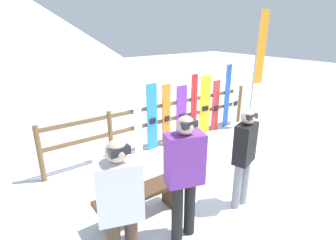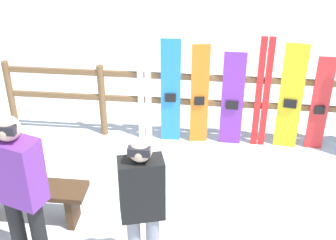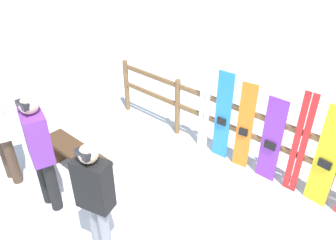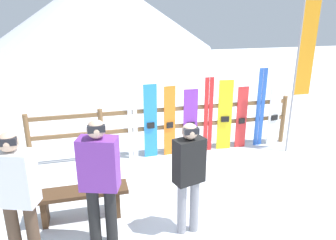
% 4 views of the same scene
% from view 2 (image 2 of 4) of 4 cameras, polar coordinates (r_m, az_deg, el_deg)
% --- Properties ---
extents(ground_plane, '(40.00, 40.00, 0.00)m').
position_cam_2_polar(ground_plane, '(5.34, 2.18, -14.22)').
color(ground_plane, white).
extents(fence, '(5.65, 0.10, 1.11)m').
position_cam_2_polar(fence, '(6.64, 3.63, 2.59)').
color(fence, brown).
rests_on(fence, ground).
extents(bench, '(1.38, 0.36, 0.48)m').
position_cam_2_polar(bench, '(5.57, -16.85, -8.70)').
color(bench, '#4C331E').
rests_on(bench, ground).
extents(person_black, '(0.45, 0.32, 1.62)m').
position_cam_2_polar(person_black, '(4.33, -3.18, -9.91)').
color(person_black, gray).
rests_on(person_black, ground).
extents(person_purple, '(0.54, 0.40, 1.75)m').
position_cam_2_polar(person_purple, '(4.61, -17.70, -7.67)').
color(person_purple, black).
rests_on(person_purple, ground).
extents(ski_pair_white, '(0.20, 0.02, 1.56)m').
position_cam_2_polar(ski_pair_white, '(6.61, -2.90, 3.56)').
color(ski_pair_white, white).
rests_on(ski_pair_white, ground).
extents(snowboard_blue, '(0.28, 0.06, 1.57)m').
position_cam_2_polar(snowboard_blue, '(6.56, 0.32, 3.41)').
color(snowboard_blue, '#288CE0').
rests_on(snowboard_blue, ground).
extents(snowboard_orange, '(0.25, 0.08, 1.51)m').
position_cam_2_polar(snowboard_orange, '(6.55, 3.88, 2.99)').
color(snowboard_orange, orange).
rests_on(snowboard_orange, ground).
extents(snowboard_purple, '(0.31, 0.06, 1.42)m').
position_cam_2_polar(snowboard_purple, '(6.58, 7.85, 2.42)').
color(snowboard_purple, purple).
rests_on(snowboard_purple, ground).
extents(ski_pair_red, '(0.20, 0.02, 1.65)m').
position_cam_2_polar(ski_pair_red, '(6.56, 11.45, 3.16)').
color(ski_pair_red, red).
rests_on(ski_pair_red, ground).
extents(snowboard_yellow, '(0.32, 0.08, 1.57)m').
position_cam_2_polar(snowboard_yellow, '(6.62, 14.72, 2.61)').
color(snowboard_yellow, yellow).
rests_on(snowboard_yellow, ground).
extents(snowboard_red, '(0.25, 0.05, 1.40)m').
position_cam_2_polar(snowboard_red, '(6.74, 18.04, 1.77)').
color(snowboard_red, red).
rests_on(snowboard_red, ground).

